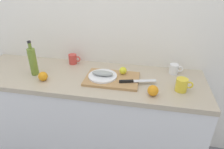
{
  "coord_description": "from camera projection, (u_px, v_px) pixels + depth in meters",
  "views": [
    {
      "loc": [
        0.51,
        -1.41,
        1.7
      ],
      "look_at": [
        0.24,
        -0.03,
        0.95
      ],
      "focal_mm": 31.94,
      "sensor_mm": 36.0,
      "label": 1
    }
  ],
  "objects": [
    {
      "name": "coffee_mug_2",
      "position": [
        73.0,
        59.0,
        1.88
      ],
      "size": [
        0.11,
        0.07,
        0.09
      ],
      "color": "#CC3F38",
      "rests_on": "kitchen_counter"
    },
    {
      "name": "orange_1",
      "position": [
        153.0,
        91.0,
        1.41
      ],
      "size": [
        0.08,
        0.08,
        0.08
      ],
      "primitive_type": "sphere",
      "color": "orange",
      "rests_on": "kitchen_counter"
    },
    {
      "name": "orange_0",
      "position": [
        43.0,
        76.0,
        1.6
      ],
      "size": [
        0.08,
        0.08,
        0.08
      ],
      "primitive_type": "sphere",
      "color": "orange",
      "rests_on": "kitchen_counter"
    },
    {
      "name": "kitchen_counter",
      "position": [
        88.0,
        117.0,
        1.9
      ],
      "size": [
        2.0,
        0.6,
        0.9
      ],
      "color": "white",
      "rests_on": "ground_plane"
    },
    {
      "name": "fish_fillet",
      "position": [
        103.0,
        73.0,
        1.61
      ],
      "size": [
        0.17,
        0.07,
        0.04
      ],
      "primitive_type": "ellipsoid",
      "color": "#999E99",
      "rests_on": "white_plate"
    },
    {
      "name": "chef_knife",
      "position": [
        133.0,
        81.0,
        1.55
      ],
      "size": [
        0.29,
        0.1,
        0.02
      ],
      "rotation": [
        0.0,
        0.0,
        0.25
      ],
      "color": "silver",
      "rests_on": "cutting_board"
    },
    {
      "name": "coffee_mug_1",
      "position": [
        182.0,
        85.0,
        1.46
      ],
      "size": [
        0.13,
        0.09,
        0.1
      ],
      "color": "yellow",
      "rests_on": "kitchen_counter"
    },
    {
      "name": "olive_oil_bottle",
      "position": [
        33.0,
        61.0,
        1.66
      ],
      "size": [
        0.06,
        0.06,
        0.3
      ],
      "color": "olive",
      "rests_on": "kitchen_counter"
    },
    {
      "name": "coffee_mug_0",
      "position": [
        174.0,
        69.0,
        1.7
      ],
      "size": [
        0.11,
        0.07,
        0.09
      ],
      "color": "white",
      "rests_on": "kitchen_counter"
    },
    {
      "name": "white_plate",
      "position": [
        103.0,
        76.0,
        1.63
      ],
      "size": [
        0.23,
        0.23,
        0.01
      ],
      "primitive_type": "cylinder",
      "color": "white",
      "rests_on": "cutting_board"
    },
    {
      "name": "lemon_0",
      "position": [
        123.0,
        70.0,
        1.66
      ],
      "size": [
        0.06,
        0.06,
        0.06
      ],
      "primitive_type": "sphere",
      "color": "yellow",
      "rests_on": "cutting_board"
    },
    {
      "name": "back_wall",
      "position": [
        93.0,
        25.0,
        1.8
      ],
      "size": [
        3.2,
        0.05,
        2.5
      ],
      "primitive_type": "cube",
      "color": "white",
      "rests_on": "ground_plane"
    },
    {
      "name": "cutting_board",
      "position": [
        112.0,
        79.0,
        1.62
      ],
      "size": [
        0.43,
        0.29,
        0.02
      ],
      "primitive_type": "cube",
      "color": "tan",
      "rests_on": "kitchen_counter"
    }
  ]
}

